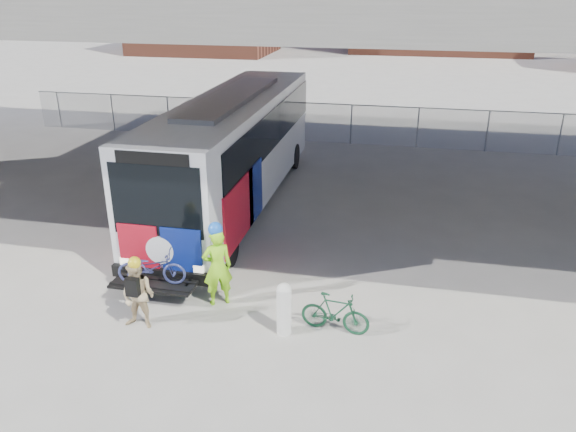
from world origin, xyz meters
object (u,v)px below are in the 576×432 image
(bollard, at_px, (284,307))
(bike_parked, at_px, (335,313))
(cyclist_tan, at_px, (138,295))
(cyclist_hivis, at_px, (217,265))
(bus, at_px, (234,143))

(bollard, xyz_separation_m, bike_parked, (1.05, 0.30, -0.20))
(bollard, bearing_deg, cyclist_tan, -172.15)
(cyclist_hivis, bearing_deg, bollard, 122.90)
(bus, height_order, cyclist_tan, bus)
(bus, xyz_separation_m, bollard, (3.28, -7.21, -1.46))
(cyclist_tan, bearing_deg, bollard, 8.65)
(cyclist_tan, distance_m, bike_parked, 4.25)
(cyclist_tan, bearing_deg, bus, 92.06)
(bus, xyz_separation_m, cyclist_tan, (0.17, -7.64, -1.30))
(cyclist_hivis, xyz_separation_m, bike_parked, (2.82, -0.57, -0.54))
(cyclist_hivis, bearing_deg, bike_parked, 137.77)
(bus, bearing_deg, cyclist_hivis, -76.52)
(cyclist_hivis, relative_size, cyclist_tan, 1.21)
(bollard, height_order, cyclist_hivis, cyclist_hivis)
(bollard, height_order, cyclist_tan, cyclist_tan)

